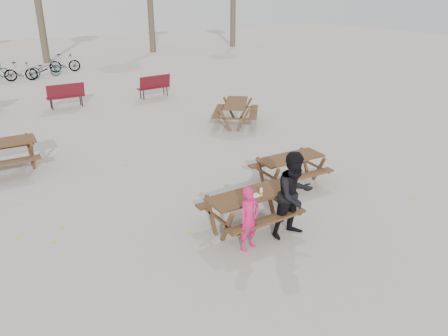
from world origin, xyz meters
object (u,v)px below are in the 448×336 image
main_picnic_table (250,202)px  food_tray (255,196)px  adult (294,195)px  soda_bottle (261,192)px  child (249,219)px  picnic_table_far (236,113)px  picnic_table_east (290,170)px

main_picnic_table → food_tray: food_tray is taller
adult → soda_bottle: bearing=128.2°
child → picnic_table_far: 8.17m
child → adult: 1.07m
picnic_table_east → picnic_table_far: 5.31m
picnic_table_east → picnic_table_far: picnic_table_far is taller
main_picnic_table → picnic_table_far: picnic_table_far is taller
main_picnic_table → soda_bottle: size_ratio=10.59×
main_picnic_table → picnic_table_east: (2.16, 1.26, -0.22)m
main_picnic_table → picnic_table_far: 7.38m
food_tray → soda_bottle: 0.15m
food_tray → picnic_table_east: size_ratio=0.11×
food_tray → picnic_table_east: 2.60m
main_picnic_table → soda_bottle: 0.35m
picnic_table_east → adult: bearing=-126.5°
child → adult: (1.03, -0.07, 0.25)m
food_tray → soda_bottle: bearing=-8.7°
food_tray → picnic_table_far: picnic_table_far is taller
child → adult: bearing=-14.8°
adult → picnic_table_east: adult is taller
food_tray → adult: bearing=-45.0°
soda_bottle → child: child is taller
soda_bottle → food_tray: bearing=171.3°
adult → main_picnic_table: bearing=128.9°
main_picnic_table → soda_bottle: bearing=-48.8°
food_tray → adult: (0.55, -0.55, 0.10)m
picnic_table_east → child: bearing=-141.6°
main_picnic_table → picnic_table_far: size_ratio=0.93×
soda_bottle → picnic_table_far: soda_bottle is taller
adult → picnic_table_far: bearing=64.9°
main_picnic_table → food_tray: 0.26m
child → picnic_table_east: child is taller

